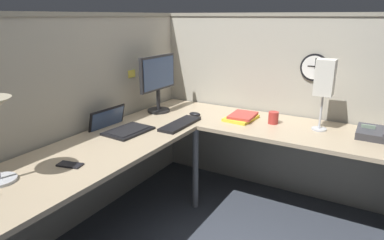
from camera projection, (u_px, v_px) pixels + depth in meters
The scene contains 15 objects.
ground_plane at pixel (203, 221), 2.65m from camera, with size 6.80×6.80×0.00m, color #383D47.
cubicle_wall_back at pixel (80, 121), 2.53m from camera, with size 2.57×0.12×1.58m.
cubicle_wall_right at pixel (276, 104), 3.00m from camera, with size 0.12×2.37×1.58m.
desk at pixel (200, 155), 2.32m from camera, with size 2.35×2.15×0.73m.
monitor at pixel (158, 79), 2.93m from camera, with size 0.46×0.20×0.50m.
laptop at pixel (119, 127), 2.53m from camera, with size 0.36×0.40×0.22m.
keyboard at pixel (180, 124), 2.63m from camera, with size 0.43×0.14×0.02m, color black.
computer_mouse at pixel (195, 114), 2.87m from camera, with size 0.06×0.10×0.03m, color black.
cell_phone at pixel (70, 165), 1.93m from camera, with size 0.07×0.14×0.01m, color black.
office_phone at pixel (373, 134), 2.34m from camera, with size 0.19×0.21×0.11m.
book_stack at pixel (242, 117), 2.78m from camera, with size 0.30×0.23×0.04m.
desk_lamp_paper at pixel (325, 80), 2.42m from camera, with size 0.13×0.13×0.53m.
coffee_mug at pixel (273, 118), 2.67m from camera, with size 0.08×0.08×0.10m, color #B2332D.
wall_clock at pixel (314, 67), 2.71m from camera, with size 0.04×0.22×0.22m.
pinned_note_leftmost at pixel (132, 74), 2.88m from camera, with size 0.09×0.00×0.06m, color #EAD84C.
Camera 1 is at (-2.02, -1.07, 1.56)m, focal length 31.33 mm.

